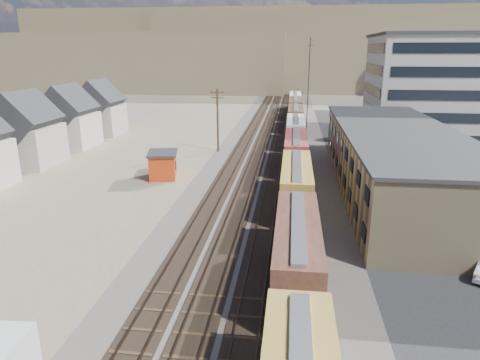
# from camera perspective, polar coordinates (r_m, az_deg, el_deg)

# --- Properties ---
(ground) EXTENTS (300.00, 300.00, 0.00)m
(ground) POSITION_cam_1_polar(r_m,az_deg,el_deg) (29.03, -0.38, -15.67)
(ground) COLOR #6B6356
(ground) RESTS_ON ground
(ballast_bed) EXTENTS (18.00, 200.00, 0.06)m
(ballast_bed) POSITION_cam_1_polar(r_m,az_deg,el_deg) (75.95, 4.47, 4.97)
(ballast_bed) COLOR #4C4742
(ballast_bed) RESTS_ON ground
(dirt_yard) EXTENTS (24.00, 180.00, 0.03)m
(dirt_yard) POSITION_cam_1_polar(r_m,az_deg,el_deg) (70.07, -12.53, 3.60)
(dirt_yard) COLOR #766851
(dirt_yard) RESTS_ON ground
(asphalt_lot) EXTENTS (26.00, 120.00, 0.04)m
(asphalt_lot) POSITION_cam_1_polar(r_m,az_deg,el_deg) (64.11, 23.84, 1.32)
(asphalt_lot) COLOR #232326
(asphalt_lot) RESTS_ON ground
(rail_tracks) EXTENTS (11.40, 200.00, 0.24)m
(rail_tracks) POSITION_cam_1_polar(r_m,az_deg,el_deg) (75.96, 4.05, 5.05)
(rail_tracks) COLOR black
(rail_tracks) RESTS_ON ground
(freight_train) EXTENTS (3.00, 119.74, 4.46)m
(freight_train) POSITION_cam_1_polar(r_m,az_deg,el_deg) (66.05, 7.44, 5.53)
(freight_train) COLOR black
(freight_train) RESTS_ON ground
(warehouse) EXTENTS (12.40, 40.40, 7.25)m
(warehouse) POSITION_cam_1_polar(r_m,az_deg,el_deg) (52.06, 19.93, 2.56)
(warehouse) COLOR tan
(warehouse) RESTS_ON ground
(office_tower) EXTENTS (22.60, 18.60, 18.45)m
(office_tower) POSITION_cam_1_polar(r_m,az_deg,el_deg) (83.25, 24.77, 10.98)
(office_tower) COLOR #9E998E
(office_tower) RESTS_ON ground
(utility_pole_north) EXTENTS (2.20, 0.32, 10.00)m
(utility_pole_north) POSITION_cam_1_polar(r_m,az_deg,el_deg) (68.07, -2.99, 8.12)
(utility_pole_north) COLOR #382619
(utility_pole_north) RESTS_ON ground
(radio_mast) EXTENTS (1.20, 0.16, 18.00)m
(radio_mast) POSITION_cam_1_polar(r_m,az_deg,el_deg) (84.57, 9.09, 12.26)
(radio_mast) COLOR black
(radio_mast) RESTS_ON ground
(hills_north) EXTENTS (265.00, 80.00, 32.00)m
(hills_north) POSITION_cam_1_polar(r_m,az_deg,el_deg) (192.22, 6.35, 16.31)
(hills_north) COLOR brown
(hills_north) RESTS_ON ground
(maintenance_shed) EXTENTS (4.48, 5.29, 3.40)m
(maintenance_shed) POSITION_cam_1_polar(r_m,az_deg,el_deg) (55.20, -10.23, 2.04)
(maintenance_shed) COLOR #C23812
(maintenance_shed) RESTS_ON ground
(parked_car_red) EXTENTS (2.47, 4.65, 1.51)m
(parked_car_red) POSITION_cam_1_polar(r_m,az_deg,el_deg) (37.87, 27.29, -8.24)
(parked_car_red) COLOR maroon
(parked_car_red) RESTS_ON ground
(parked_car_blue) EXTENTS (4.41, 5.47, 1.38)m
(parked_car_blue) POSITION_cam_1_polar(r_m,az_deg,el_deg) (72.96, 23.73, 3.63)
(parked_car_blue) COLOR navy
(parked_car_blue) RESTS_ON ground
(parked_car_far) EXTENTS (2.18, 4.60, 1.52)m
(parked_car_far) POSITION_cam_1_polar(r_m,az_deg,el_deg) (89.02, 24.77, 5.71)
(parked_car_far) COLOR white
(parked_car_far) RESTS_ON ground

